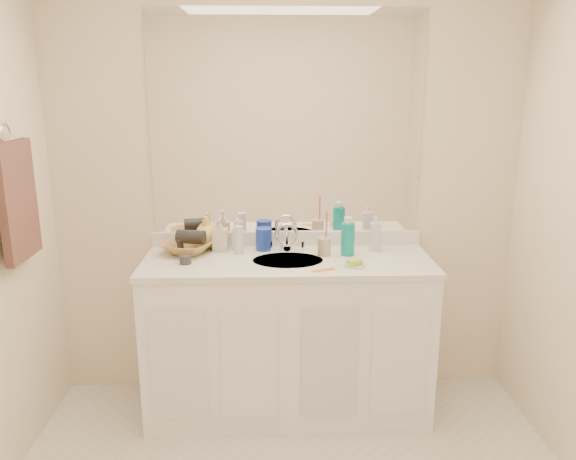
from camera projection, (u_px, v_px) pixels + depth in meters
The scene contains 24 objects.
wall_back at pixel (286, 189), 3.14m from camera, with size 2.60×0.02×2.40m, color #FCE7C5.
vanity_cabinet at pixel (288, 338), 3.07m from camera, with size 1.50×0.55×0.85m, color white.
countertop at pixel (288, 262), 2.96m from camera, with size 1.52×0.57×0.03m, color white.
backsplash at pixel (286, 238), 3.19m from camera, with size 1.52×0.03×0.08m, color white.
sink_basin at pixel (288, 262), 2.94m from camera, with size 0.37×0.37×0.02m, color beige.
faucet at pixel (287, 241), 3.09m from camera, with size 0.02×0.02×0.11m, color silver.
mirror at pixel (286, 124), 3.04m from camera, with size 1.48×0.01×1.20m, color white.
blue_mug at pixel (264, 239), 3.10m from camera, with size 0.09×0.09×0.12m, color #1831A5.
tan_cup at pixel (324, 247), 3.00m from camera, with size 0.07×0.07×0.10m, color tan.
toothbrush at pixel (326, 228), 2.98m from camera, with size 0.01×0.01×0.18m, color #DF3A63.
mouthwash_bottle at pixel (348, 239), 3.00m from camera, with size 0.07×0.07×0.17m, color #0C908D.
clear_pump_bottle at pixel (375, 237), 3.08m from camera, with size 0.06×0.06×0.16m, color silver.
soap_dish at pixel (354, 266), 2.82m from camera, with size 0.10×0.08×0.01m, color silver.
green_soap at pixel (355, 262), 2.82m from camera, with size 0.07×0.05×0.02m, color #A5D233.
orange_comb at pixel (324, 270), 2.77m from camera, with size 0.12×0.02×0.00m, color orange.
dark_jar at pixel (186, 260), 2.87m from camera, with size 0.06×0.06×0.04m, color #2F2E34.
extra_white_bottle at pixel (239, 240), 3.02m from camera, with size 0.05×0.05×0.15m, color silver.
soap_bottle_white at pixel (237, 234), 3.11m from camera, with size 0.07×0.07×0.17m, color white.
soap_bottle_cream at pixel (220, 234), 3.08m from camera, with size 0.08×0.08×0.18m, color beige.
soap_bottle_yellow at pixel (206, 232), 3.13m from camera, with size 0.14×0.14×0.18m, color #F9D361.
wicker_basket at pixel (188, 247), 3.05m from camera, with size 0.27×0.27×0.07m, color #9D753F.
hair_dryer at pixel (191, 237), 3.03m from camera, with size 0.08×0.08×0.15m, color black.
towel_ring at pixel (5, 135), 2.50m from camera, with size 0.11×0.11×0.01m, color silver.
hand_towel at pixel (18, 201), 2.58m from camera, with size 0.04×0.32×0.55m, color #422723.
Camera 1 is at (-0.08, -1.79, 1.77)m, focal length 35.00 mm.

